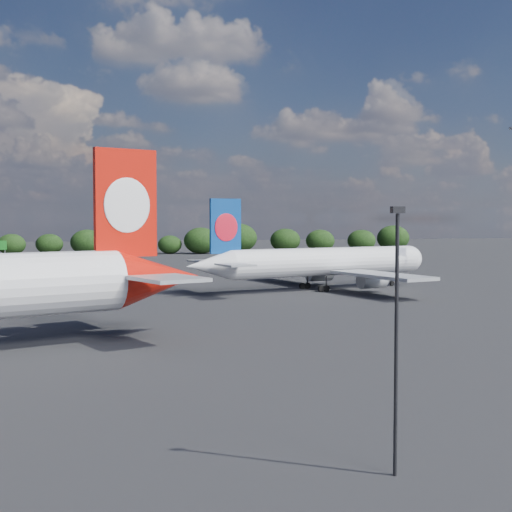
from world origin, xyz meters
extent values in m
plane|color=black|center=(0.00, 60.00, 0.00)|extent=(500.00, 500.00, 0.00)
cone|color=red|center=(10.55, 26.68, 5.32)|extent=(9.84, 7.98, 5.32)
cube|color=red|center=(7.56, 25.55, 12.14)|extent=(5.67, 2.56, 9.58)
ellipsoid|color=white|center=(7.67, 25.25, 11.94)|extent=(4.26, 1.77, 4.90)
ellipsoid|color=white|center=(7.44, 25.85, 11.94)|extent=(4.26, 1.77, 4.90)
cube|color=#9EA1A6|center=(10.61, 20.45, 5.75)|extent=(6.73, 7.66, 0.32)
cube|color=#9EA1A6|center=(6.49, 31.41, 5.75)|extent=(6.73, 7.66, 0.32)
cylinder|color=white|center=(40.17, 62.64, 4.26)|extent=(32.40, 12.18, 4.26)
sphere|color=white|center=(55.83, 66.67, 4.26)|extent=(5.18, 5.18, 4.26)
cone|color=white|center=(21.20, 57.77, 4.26)|extent=(7.66, 5.82, 4.26)
cube|color=navy|center=(23.67, 58.40, 9.71)|extent=(4.64, 1.58, 7.66)
ellipsoid|color=red|center=(23.74, 58.16, 9.55)|extent=(3.51, 1.05, 3.92)
ellipsoid|color=red|center=(23.61, 58.65, 9.55)|extent=(3.51, 1.05, 3.92)
cube|color=#9EA1A6|center=(24.01, 53.66, 4.60)|extent=(4.98, 5.90, 0.26)
cube|color=#9EA1A6|center=(21.68, 62.73, 4.60)|extent=(4.98, 5.90, 0.26)
cube|color=#9EA1A6|center=(44.57, 52.34, 2.89)|extent=(9.60, 17.87, 0.47)
cube|color=#9EA1A6|center=(39.06, 73.78, 2.89)|extent=(9.60, 17.87, 0.47)
cylinder|color=#9EA1A6|center=(45.16, 56.89, 1.79)|extent=(4.70, 3.29, 2.30)
cube|color=#9EA1A6|center=(45.16, 56.89, 2.38)|extent=(1.88, 0.71, 1.02)
cylinder|color=#9EA1A6|center=(41.77, 70.08, 1.79)|extent=(4.70, 3.29, 2.30)
cube|color=#9EA1A6|center=(41.77, 70.08, 2.38)|extent=(1.88, 0.71, 1.02)
cylinder|color=black|center=(39.15, 59.74, 1.28)|extent=(0.29, 0.29, 2.13)
cylinder|color=black|center=(39.15, 59.74, 0.47)|extent=(1.00, 0.60, 0.94)
cylinder|color=black|center=(38.25, 59.51, 0.47)|extent=(1.00, 0.60, 0.94)
cylinder|color=black|center=(37.88, 64.69, 1.28)|extent=(0.29, 0.29, 2.13)
cylinder|color=black|center=(37.88, 64.69, 0.47)|extent=(1.00, 0.60, 0.94)
cylinder|color=black|center=(36.97, 64.46, 0.47)|extent=(1.00, 0.60, 0.94)
cylinder|color=black|center=(52.54, 65.82, 1.23)|extent=(0.25, 0.25, 2.13)
cylinder|color=black|center=(52.54, 65.82, 0.38)|extent=(0.82, 0.48, 0.77)
cylinder|color=black|center=(15.81, -11.84, 5.48)|extent=(0.16, 0.16, 10.96)
cube|color=black|center=(15.81, -11.84, 11.11)|extent=(0.55, 0.30, 0.28)
cylinder|color=#919399|center=(-15.50, 176.00, 1.00)|extent=(0.20, 0.20, 2.00)
cube|color=yellow|center=(12.00, 182.00, 4.00)|extent=(5.00, 0.30, 3.00)
cylinder|color=#919399|center=(12.00, 182.00, 1.25)|extent=(0.30, 0.30, 2.50)
ellipsoid|color=black|center=(-14.17, 182.20, 3.15)|extent=(8.19, 6.93, 6.30)
ellipsoid|color=black|center=(-3.48, 183.57, 3.11)|extent=(8.09, 6.84, 6.22)
ellipsoid|color=black|center=(7.49, 176.89, 3.79)|extent=(9.87, 8.35, 7.59)
ellipsoid|color=black|center=(19.52, 183.17, 3.93)|extent=(10.21, 8.64, 7.85)
ellipsoid|color=black|center=(32.15, 178.94, 2.83)|extent=(7.35, 6.22, 5.65)
ellipsoid|color=black|center=(41.37, 176.75, 4.04)|extent=(10.49, 8.88, 8.07)
ellipsoid|color=black|center=(54.68, 182.82, 4.62)|extent=(12.00, 10.15, 9.23)
ellipsoid|color=black|center=(69.76, 180.95, 3.79)|extent=(9.86, 8.34, 7.58)
ellipsoid|color=black|center=(80.47, 177.61, 3.62)|extent=(9.41, 7.96, 7.24)
ellipsoid|color=black|center=(94.27, 176.46, 3.60)|extent=(9.36, 7.92, 7.20)
ellipsoid|color=black|center=(107.51, 180.75, 4.27)|extent=(11.09, 9.38, 8.53)
camera|label=1|loc=(2.80, -38.70, 10.75)|focal=50.00mm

